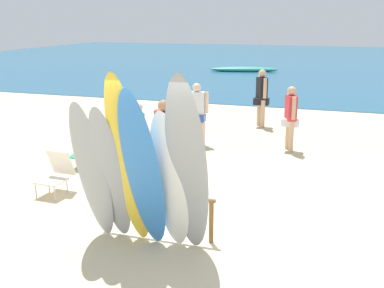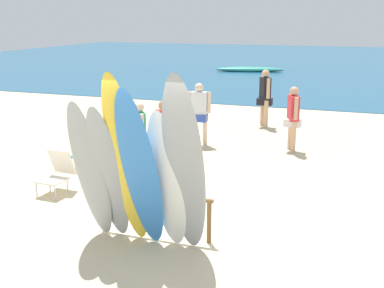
{
  "view_description": "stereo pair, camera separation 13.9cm",
  "coord_description": "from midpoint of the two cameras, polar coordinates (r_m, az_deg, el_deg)",
  "views": [
    {
      "loc": [
        2.7,
        -6.34,
        3.26
      ],
      "look_at": [
        0.0,
        1.77,
        1.0
      ],
      "focal_mm": 45.17,
      "sensor_mm": 36.0,
      "label": 1
    },
    {
      "loc": [
        2.83,
        -6.29,
        3.26
      ],
      "look_at": [
        0.0,
        1.77,
        1.0
      ],
      "focal_mm": 45.17,
      "sensor_mm": 36.0,
      "label": 2
    }
  ],
  "objects": [
    {
      "name": "surfboard_rack",
      "position": [
        7.42,
        -4.01,
        -6.99
      ],
      "size": [
        1.89,
        0.07,
        0.69
      ],
      "color": "brown",
      "rests_on": "ground"
    },
    {
      "name": "beachgoer_near_rack",
      "position": [
        10.4,
        -5.78,
        1.43
      ],
      "size": [
        0.39,
        0.48,
        1.51
      ],
      "rotation": [
        0.0,
        0.0,
        2.21
      ],
      "color": "beige",
      "rests_on": "ground"
    },
    {
      "name": "beachgoer_midbeach",
      "position": [
        9.55,
        -2.82,
        0.97
      ],
      "size": [
        0.52,
        0.45,
        1.7
      ],
      "rotation": [
        0.0,
        0.0,
        2.44
      ],
      "color": "#9E704C",
      "rests_on": "ground"
    },
    {
      "name": "surfboard_white_4",
      "position": [
        6.66,
        -2.32,
        -4.51
      ],
      "size": [
        0.57,
        0.67,
        2.12
      ],
      "primitive_type": "ellipsoid",
      "rotation": [
        0.26,
        0.0,
        -0.08
      ],
      "color": "white",
      "rests_on": "ground"
    },
    {
      "name": "surfboard_grey_5",
      "position": [
        6.41,
        -0.26,
        -2.85
      ],
      "size": [
        0.56,
        0.81,
        2.63
      ],
      "primitive_type": "ellipsoid",
      "rotation": [
        0.28,
        0.0,
        0.01
      ],
      "color": "#999EA3",
      "rests_on": "ground"
    },
    {
      "name": "surfboard_blue_3",
      "position": [
        6.6,
        -5.53,
        -3.31
      ],
      "size": [
        0.59,
        0.9,
        2.44
      ],
      "primitive_type": "ellipsoid",
      "rotation": [
        0.32,
        0.0,
        -0.07
      ],
      "color": "#337AD1",
      "rests_on": "ground"
    },
    {
      "name": "surfboard_grey_0",
      "position": [
        7.09,
        -11.36,
        -3.28
      ],
      "size": [
        0.54,
        0.75,
        2.19
      ],
      "primitive_type": "ellipsoid",
      "rotation": [
        0.29,
        0.0,
        -0.07
      ],
      "color": "#999EA3",
      "rests_on": "ground"
    },
    {
      "name": "surfboard_yellow_2",
      "position": [
        6.7,
        -7.2,
        -2.24
      ],
      "size": [
        0.5,
        0.89,
        2.62
      ],
      "primitive_type": "ellipsoid",
      "rotation": [
        0.3,
        0.0,
        -0.01
      ],
      "color": "yellow",
      "rests_on": "ground"
    },
    {
      "name": "beachgoer_strolling",
      "position": [
        14.78,
        8.87,
        5.84
      ],
      "size": [
        0.45,
        0.59,
        1.74
      ],
      "rotation": [
        0.0,
        0.0,
        5.23
      ],
      "color": "tan",
      "rests_on": "ground"
    },
    {
      "name": "beachgoer_photographing",
      "position": [
        12.17,
        12.16,
        3.44
      ],
      "size": [
        0.42,
        0.58,
        1.62
      ],
      "rotation": [
        0.0,
        0.0,
        1.95
      ],
      "color": "tan",
      "rests_on": "ground"
    },
    {
      "name": "ocean_water",
      "position": [
        37.87,
        15.28,
        9.37
      ],
      "size": [
        60.0,
        40.0,
        0.02
      ],
      "primitive_type": "cube",
      "color": "#235B7F",
      "rests_on": "ground"
    },
    {
      "name": "distant_boat",
      "position": [
        29.9,
        6.95,
        8.73
      ],
      "size": [
        4.21,
        1.7,
        0.33
      ],
      "color": "teal",
      "rests_on": "ground"
    },
    {
      "name": "surfboard_grey_1",
      "position": [
        6.97,
        -9.26,
        -3.68
      ],
      "size": [
        0.49,
        0.82,
        2.15
      ],
      "primitive_type": "ellipsoid",
      "rotation": [
        0.33,
        0.0,
        0.02
      ],
      "color": "#999EA3",
      "rests_on": "ground"
    },
    {
      "name": "ground",
      "position": [
        20.76,
        11.49,
        5.48
      ],
      "size": [
        60.0,
        60.0,
        0.0
      ],
      "primitive_type": "plane",
      "color": "beige"
    },
    {
      "name": "beach_chair_blue",
      "position": [
        11.02,
        -11.97,
        -0.4
      ],
      "size": [
        0.57,
        0.71,
        0.83
      ],
      "rotation": [
        0.0,
        0.0,
        0.11
      ],
      "color": "#B7B7BC",
      "rests_on": "ground"
    },
    {
      "name": "beachgoer_by_water",
      "position": [
        12.5,
        1.15,
        4.08
      ],
      "size": [
        0.61,
        0.27,
        1.62
      ],
      "rotation": [
        0.0,
        0.0,
        0.16
      ],
      "color": "beige",
      "rests_on": "ground"
    },
    {
      "name": "beach_chair_red",
      "position": [
        9.5,
        -15.24,
        -3.07
      ],
      "size": [
        0.54,
        0.7,
        0.82
      ],
      "rotation": [
        0.0,
        0.0,
        -0.06
      ],
      "color": "#B7B7BC",
      "rests_on": "ground"
    }
  ]
}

